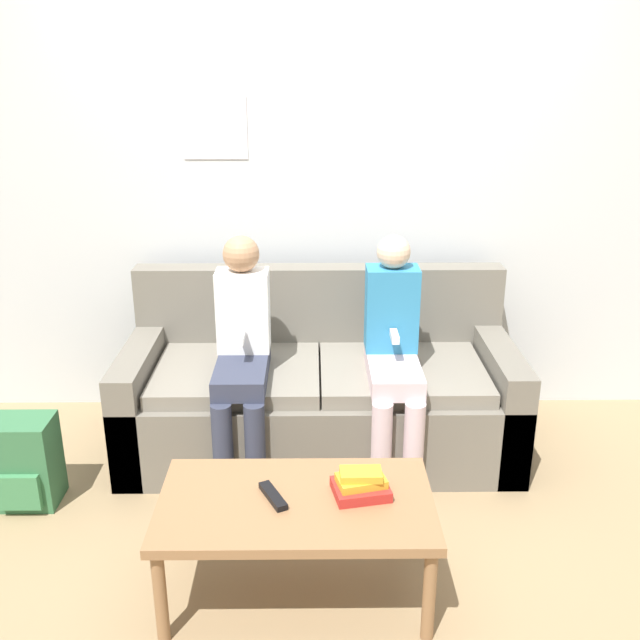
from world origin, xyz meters
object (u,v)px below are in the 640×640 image
at_px(person_left, 242,347).
at_px(person_right, 393,348).
at_px(tv_remote, 273,496).
at_px(backpack, 26,463).
at_px(coffee_table, 296,510).
at_px(couch, 320,393).

distance_m(person_left, person_right, 0.69).
relative_size(tv_remote, backpack, 0.43).
bearing_deg(person_left, coffee_table, -73.46).
distance_m(coffee_table, person_left, 0.95).
height_order(person_right, backpack, person_right).
bearing_deg(person_left, person_right, -0.12).
xyz_separation_m(tv_remote, backpack, (-1.10, 0.57, -0.20)).
bearing_deg(backpack, couch, 21.41).
xyz_separation_m(coffee_table, tv_remote, (-0.08, 0.01, 0.05)).
height_order(person_left, tv_remote, person_left).
bearing_deg(tv_remote, coffee_table, -30.30).
distance_m(tv_remote, backpack, 1.25).
relative_size(coffee_table, tv_remote, 5.64).
xyz_separation_m(person_left, person_right, (0.69, -0.00, -0.01)).
bearing_deg(coffee_table, tv_remote, 175.67).
bearing_deg(person_right, couch, 149.72).
xyz_separation_m(couch, backpack, (-1.27, -0.50, -0.08)).
height_order(person_right, tv_remote, person_right).
xyz_separation_m(person_left, backpack, (-0.92, -0.31, -0.41)).
relative_size(couch, person_right, 1.72).
relative_size(couch, backpack, 4.72).
height_order(coffee_table, person_right, person_right).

